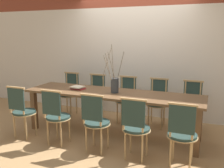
{
  "coord_description": "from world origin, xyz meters",
  "views": [
    {
      "loc": [
        1.59,
        -3.91,
        1.78
      ],
      "look_at": [
        0.0,
        0.0,
        0.92
      ],
      "focal_mm": 40.0,
      "sensor_mm": 36.0,
      "label": 1
    }
  ],
  "objects": [
    {
      "name": "chair_near_leftend",
      "position": [
        -1.35,
        -0.73,
        0.51
      ],
      "size": [
        0.41,
        0.41,
        0.93
      ],
      "color": "#233833",
      "rests_on": "ground_plane"
    },
    {
      "name": "chair_near_right",
      "position": [
        0.65,
        -0.73,
        0.51
      ],
      "size": [
        0.41,
        0.41,
        0.93
      ],
      "color": "#233833",
      "rests_on": "ground_plane"
    },
    {
      "name": "chair_far_rightend",
      "position": [
        1.28,
        0.73,
        0.51
      ],
      "size": [
        0.41,
        0.41,
        0.93
      ],
      "rotation": [
        0.0,
        0.0,
        3.14
      ],
      "color": "#233833",
      "rests_on": "ground_plane"
    },
    {
      "name": "chair_far_left",
      "position": [
        -0.68,
        0.73,
        0.51
      ],
      "size": [
        0.41,
        0.41,
        0.93
      ],
      "rotation": [
        0.0,
        0.0,
        3.14
      ],
      "color": "#233833",
      "rests_on": "ground_plane"
    },
    {
      "name": "chair_near_rightend",
      "position": [
        1.29,
        -0.73,
        0.51
      ],
      "size": [
        0.41,
        0.41,
        0.93
      ],
      "color": "#233833",
      "rests_on": "ground_plane"
    },
    {
      "name": "vase_centerpiece",
      "position": [
        0.05,
        0.0,
        0.91
      ],
      "size": [
        0.37,
        0.39,
        0.83
      ],
      "color": "#33383D",
      "rests_on": "dining_table"
    },
    {
      "name": "book_stack",
      "position": [
        -0.69,
        0.0,
        0.8
      ],
      "size": [
        0.26,
        0.23,
        0.05
      ],
      "color": "maroon",
      "rests_on": "dining_table"
    },
    {
      "name": "chair_near_center",
      "position": [
        0.03,
        -0.73,
        0.51
      ],
      "size": [
        0.41,
        0.41,
        0.93
      ],
      "color": "#233833",
      "rests_on": "ground_plane"
    },
    {
      "name": "chair_far_center",
      "position": [
        0.01,
        0.73,
        0.51
      ],
      "size": [
        0.41,
        0.41,
        0.93
      ],
      "rotation": [
        0.0,
        0.0,
        3.14
      ],
      "color": "#233833",
      "rests_on": "ground_plane"
    },
    {
      "name": "wall_rear",
      "position": [
        0.0,
        1.25,
        1.6
      ],
      "size": [
        12.0,
        0.06,
        3.2
      ],
      "color": "beige",
      "rests_on": "ground_plane"
    },
    {
      "name": "ground_plane",
      "position": [
        0.0,
        0.0,
        0.0
      ],
      "size": [
        16.0,
        16.0,
        0.0
      ],
      "primitive_type": "plane",
      "color": "#A87F51"
    },
    {
      "name": "chair_far_right",
      "position": [
        0.65,
        0.73,
        0.51
      ],
      "size": [
        0.41,
        0.41,
        0.93
      ],
      "rotation": [
        0.0,
        0.0,
        3.14
      ],
      "color": "#233833",
      "rests_on": "ground_plane"
    },
    {
      "name": "dining_table",
      "position": [
        0.0,
        0.0,
        0.68
      ],
      "size": [
        3.13,
        0.81,
        0.77
      ],
      "color": "brown",
      "rests_on": "ground_plane"
    },
    {
      "name": "chair_near_left",
      "position": [
        -0.66,
        -0.73,
        0.51
      ],
      "size": [
        0.41,
        0.41,
        0.93
      ],
      "color": "#233833",
      "rests_on": "ground_plane"
    },
    {
      "name": "chair_far_leftend",
      "position": [
        -1.32,
        0.73,
        0.51
      ],
      "size": [
        0.41,
        0.41,
        0.93
      ],
      "rotation": [
        0.0,
        0.0,
        3.14
      ],
      "color": "#233833",
      "rests_on": "ground_plane"
    }
  ]
}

